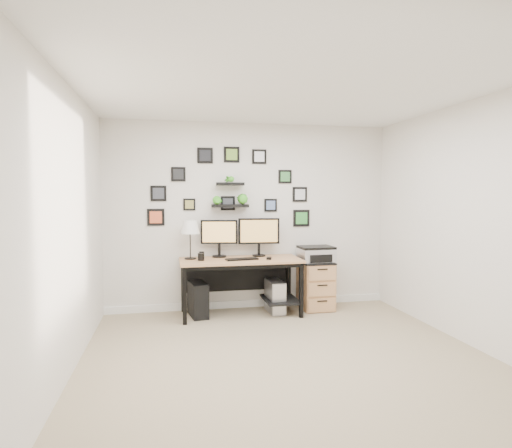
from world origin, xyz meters
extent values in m
plane|color=tan|center=(0.00, 0.00, 0.00)|extent=(4.00, 4.00, 0.00)
plane|color=white|center=(0.00, 0.00, 2.60)|extent=(4.00, 4.00, 0.00)
plane|color=silver|center=(0.00, 2.00, 1.30)|extent=(4.00, 0.00, 4.00)
plane|color=silver|center=(0.00, -2.00, 1.30)|extent=(4.00, 0.00, 4.00)
plane|color=silver|center=(-2.00, 0.00, 1.30)|extent=(0.00, 4.00, 4.00)
plane|color=silver|center=(2.00, 0.00, 1.30)|extent=(0.00, 4.00, 4.00)
cube|color=white|center=(0.00, 1.99, 0.05)|extent=(4.00, 0.03, 0.10)
cube|color=tan|center=(-0.20, 1.63, 0.73)|extent=(1.60, 0.70, 0.03)
cube|color=black|center=(-0.20, 1.63, 0.69)|extent=(1.54, 0.64, 0.05)
cube|color=black|center=(-0.20, 1.96, 0.46)|extent=(1.44, 0.02, 0.41)
cube|color=black|center=(0.35, 1.63, 0.18)|extent=(0.45, 0.63, 0.03)
cube|color=black|center=(-0.95, 1.33, 0.36)|extent=(0.05, 0.05, 0.72)
cube|color=black|center=(-0.95, 1.93, 0.36)|extent=(0.05, 0.05, 0.72)
cube|color=black|center=(0.55, 1.33, 0.36)|extent=(0.05, 0.05, 0.72)
cube|color=black|center=(0.55, 1.93, 0.36)|extent=(0.05, 0.05, 0.72)
cylinder|color=black|center=(-0.46, 1.86, 0.76)|extent=(0.23, 0.23, 0.02)
cylinder|color=black|center=(-0.46, 1.86, 0.85)|extent=(0.05, 0.05, 0.17)
cube|color=black|center=(-0.46, 1.86, 1.10)|extent=(0.50, 0.12, 0.33)
cube|color=tan|center=(-0.46, 1.84, 1.10)|extent=(0.44, 0.09, 0.28)
cylinder|color=black|center=(0.09, 1.84, 0.76)|extent=(0.20, 0.20, 0.02)
cylinder|color=black|center=(0.09, 1.84, 0.84)|extent=(0.04, 0.04, 0.16)
cube|color=black|center=(0.09, 1.84, 1.10)|extent=(0.57, 0.08, 0.36)
cube|color=tan|center=(0.09, 1.82, 1.10)|extent=(0.51, 0.05, 0.31)
cube|color=black|center=(-0.20, 1.55, 0.76)|extent=(0.44, 0.19, 0.02)
cube|color=black|center=(0.16, 1.53, 0.76)|extent=(0.09, 0.11, 0.03)
cylinder|color=black|center=(-0.86, 1.77, 0.76)|extent=(0.16, 0.16, 0.01)
cylinder|color=black|center=(-0.86, 1.77, 0.99)|extent=(0.01, 0.01, 0.47)
cone|color=white|center=(-0.86, 1.77, 1.18)|extent=(0.25, 0.25, 0.17)
cylinder|color=black|center=(-0.73, 1.60, 0.80)|extent=(0.09, 0.09, 0.10)
cylinder|color=black|center=(-0.70, 1.82, 0.79)|extent=(0.07, 0.07, 0.09)
cube|color=black|center=(-0.77, 1.67, 0.23)|extent=(0.27, 0.48, 0.45)
cube|color=gray|center=(0.28, 1.66, 0.22)|extent=(0.20, 0.44, 0.43)
cube|color=silver|center=(0.28, 1.44, 0.22)|extent=(0.17, 0.01, 0.41)
cube|color=tan|center=(0.88, 1.73, 0.33)|extent=(0.42, 0.50, 0.65)
cube|color=black|center=(0.88, 1.73, 0.66)|extent=(0.43, 0.51, 0.02)
cube|color=tan|center=(0.88, 1.47, 0.11)|extent=(0.39, 0.02, 0.18)
cylinder|color=black|center=(0.88, 1.46, 0.17)|extent=(0.14, 0.02, 0.02)
cube|color=tan|center=(0.88, 1.47, 0.33)|extent=(0.39, 0.02, 0.18)
cylinder|color=black|center=(0.88, 1.46, 0.39)|extent=(0.14, 0.02, 0.02)
cube|color=tan|center=(0.88, 1.47, 0.54)|extent=(0.39, 0.02, 0.18)
cylinder|color=black|center=(0.88, 1.46, 0.60)|extent=(0.14, 0.02, 0.02)
cube|color=silver|center=(0.89, 1.72, 0.76)|extent=(0.48, 0.38, 0.18)
cube|color=black|center=(0.89, 1.72, 0.87)|extent=(0.48, 0.38, 0.03)
cube|color=black|center=(0.89, 1.54, 0.74)|extent=(0.32, 0.04, 0.11)
cube|color=black|center=(-0.30, 1.91, 1.45)|extent=(0.50, 0.18, 0.04)
cube|color=black|center=(-0.30, 1.90, 1.75)|extent=(0.38, 0.15, 0.04)
imported|color=green|center=(-0.47, 1.91, 1.60)|extent=(0.15, 0.12, 0.27)
imported|color=green|center=(-0.13, 1.91, 1.60)|extent=(0.15, 0.15, 0.27)
imported|color=green|center=(-0.30, 1.90, 1.90)|extent=(0.13, 0.09, 0.25)
cube|color=black|center=(-0.63, 1.99, 2.14)|extent=(0.21, 0.02, 0.21)
cube|color=black|center=(-0.63, 1.98, 2.14)|extent=(0.15, 0.00, 0.15)
cube|color=black|center=(-1.30, 1.99, 1.30)|extent=(0.23, 0.02, 0.23)
cube|color=#DB5A33|center=(-1.30, 1.98, 1.30)|extent=(0.16, 0.00, 0.16)
cube|color=black|center=(-0.26, 1.99, 2.16)|extent=(0.22, 0.02, 0.22)
cube|color=olive|center=(-0.26, 1.98, 2.16)|extent=(0.15, 0.00, 0.15)
cube|color=black|center=(0.50, 1.99, 1.86)|extent=(0.19, 0.02, 0.19)
cube|color=#397F3D|center=(0.50, 1.98, 1.86)|extent=(0.13, 0.00, 0.13)
cube|color=black|center=(0.75, 1.99, 1.26)|extent=(0.24, 0.02, 0.24)
cube|color=green|center=(0.75, 1.98, 1.26)|extent=(0.17, 0.00, 0.17)
cube|color=black|center=(0.13, 1.99, 2.14)|extent=(0.20, 0.02, 0.20)
cube|color=silver|center=(0.13, 1.98, 2.14)|extent=(0.14, 0.00, 0.14)
cube|color=black|center=(0.29, 1.99, 1.45)|extent=(0.18, 0.02, 0.18)
cube|color=#5D73A3|center=(0.29, 1.98, 1.45)|extent=(0.13, 0.00, 0.13)
cube|color=black|center=(-1.26, 1.99, 1.62)|extent=(0.21, 0.02, 0.21)
cube|color=#363941|center=(-1.26, 1.98, 1.62)|extent=(0.15, 0.00, 0.15)
cube|color=black|center=(0.72, 1.99, 1.61)|extent=(0.21, 0.02, 0.21)
cube|color=silver|center=(0.72, 1.98, 1.61)|extent=(0.15, 0.00, 0.15)
cube|color=black|center=(-1.00, 1.99, 1.88)|extent=(0.19, 0.02, 0.19)
cube|color=black|center=(-1.00, 1.98, 1.88)|extent=(0.14, 0.00, 0.14)
cube|color=black|center=(-0.32, 1.99, 1.48)|extent=(0.20, 0.02, 0.20)
cube|color=#393B40|center=(-0.32, 1.98, 1.48)|extent=(0.14, 0.00, 0.14)
cube|color=black|center=(-0.85, 1.99, 1.47)|extent=(0.16, 0.02, 0.16)
cube|color=olive|center=(-0.85, 1.98, 1.47)|extent=(0.11, 0.00, 0.11)
camera|label=1|loc=(-1.12, -3.93, 1.61)|focal=30.00mm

